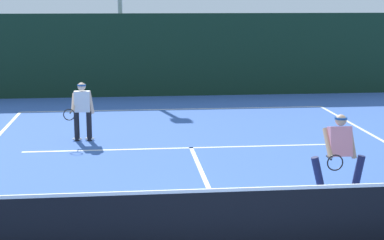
{
  "coord_description": "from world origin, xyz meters",
  "views": [
    {
      "loc": [
        -1.52,
        -8.23,
        3.62
      ],
      "look_at": [
        -0.14,
        4.86,
        1.0
      ],
      "focal_mm": 57.28,
      "sensor_mm": 36.0,
      "label": 1
    }
  ],
  "objects": [
    {
      "name": "court_line_baseline_far",
      "position": [
        0.0,
        11.74,
        0.0
      ],
      "size": [
        10.02,
        0.1,
        0.01
      ],
      "primitive_type": "cube",
      "color": "white",
      "rests_on": "ground_plane"
    },
    {
      "name": "court_line_service",
      "position": [
        0.0,
        6.35,
        0.0
      ],
      "size": [
        8.17,
        0.1,
        0.01
      ],
      "primitive_type": "cube",
      "color": "white",
      "rests_on": "ground_plane"
    },
    {
      "name": "court_line_centre",
      "position": [
        0.0,
        3.2,
        0.0
      ],
      "size": [
        0.1,
        6.4,
        0.01
      ],
      "primitive_type": "cube",
      "color": "white",
      "rests_on": "ground_plane"
    },
    {
      "name": "tennis_net",
      "position": [
        0.0,
        0.0,
        0.5
      ],
      "size": [
        10.98,
        0.09,
        1.09
      ],
      "color": "#1E4723",
      "rests_on": "ground_plane"
    },
    {
      "name": "player_near",
      "position": [
        2.3,
        2.28,
        0.85
      ],
      "size": [
        1.03,
        0.84,
        1.56
      ],
      "rotation": [
        0.0,
        0.0,
        3.13
      ],
      "color": "#1E234C",
      "rests_on": "ground_plane"
    },
    {
      "name": "player_far",
      "position": [
        -2.7,
        7.41,
        0.83
      ],
      "size": [
        0.74,
        0.85,
        1.52
      ],
      "rotation": [
        0.0,
        0.0,
        3.12
      ],
      "color": "black",
      "rests_on": "ground_plane"
    },
    {
      "name": "tennis_ball",
      "position": [
        2.5,
        4.28,
        0.03
      ],
      "size": [
        0.07,
        0.07,
        0.07
      ],
      "primitive_type": "sphere",
      "color": "#D1E033",
      "rests_on": "ground_plane"
    },
    {
      "name": "back_fence_windscreen",
      "position": [
        0.0,
        14.63,
        1.54
      ],
      "size": [
        19.03,
        0.12,
        3.08
      ],
      "primitive_type": "cube",
      "color": "black",
      "rests_on": "ground_plane"
    }
  ]
}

